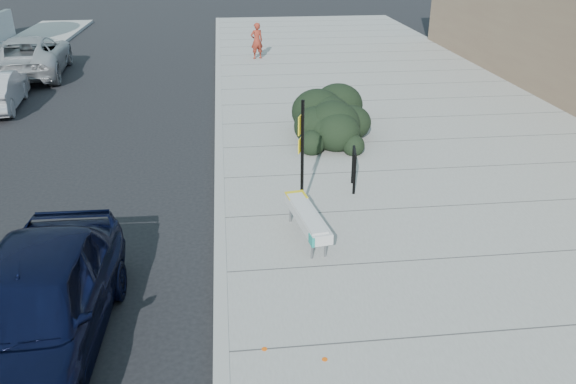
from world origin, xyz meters
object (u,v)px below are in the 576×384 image
object	(u,v)px
sedan_navy	(33,308)
pedestrian	(257,41)
bike_rack	(354,165)
bench	(307,217)
sign_post	(302,149)
suv_silver	(31,56)

from	to	relation	value
sedan_navy	pedestrian	distance (m)	19.23
sedan_navy	bike_rack	bearing A→B (deg)	41.77
sedan_navy	bench	bearing A→B (deg)	33.22
sign_post	sedan_navy	world-z (taller)	sign_post
bike_rack	bench	bearing A→B (deg)	-113.45
sign_post	pedestrian	xyz separation A→B (m)	(0.06, 15.00, -0.56)
bench	suv_silver	distance (m)	17.34
bike_rack	sedan_navy	world-z (taller)	sedan_navy
bike_rack	suv_silver	world-z (taller)	suv_silver
bench	sign_post	bearing A→B (deg)	78.78
sign_post	bench	bearing A→B (deg)	-69.48
sedan_navy	pedestrian	xyz separation A→B (m)	(4.25, 18.76, 0.14)
sign_post	pedestrian	bearing A→B (deg)	112.87
bench	pedestrian	distance (m)	16.19
sign_post	sedan_navy	bearing A→B (deg)	-115.01
sign_post	suv_silver	world-z (taller)	sign_post
suv_silver	pedestrian	size ratio (longest dim) A/B	3.63
bike_rack	sedan_navy	xyz separation A→B (m)	(-5.49, -4.67, 0.09)
suv_silver	sign_post	bearing A→B (deg)	118.05
bike_rack	suv_silver	distance (m)	16.42
pedestrian	suv_silver	bearing A→B (deg)	-9.40
suv_silver	sedan_navy	bearing A→B (deg)	100.03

